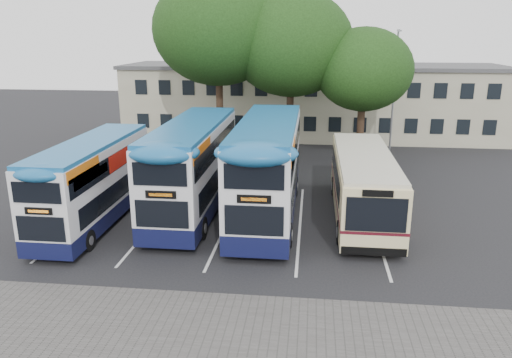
{
  "coord_description": "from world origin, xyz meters",
  "views": [
    {
      "loc": [
        0.17,
        -17.4,
        8.77
      ],
      "look_at": [
        -2.38,
        5.0,
        2.18
      ],
      "focal_mm": 35.0,
      "sensor_mm": 36.0,
      "label": 1
    }
  ],
  "objects_px": {
    "lamp_post": "(394,86)",
    "tree_mid": "(291,44)",
    "tree_right": "(364,70)",
    "bus_dd_mid": "(193,163)",
    "bus_dd_left": "(93,179)",
    "tree_left": "(218,30)",
    "bus_single": "(363,181)",
    "bus_dd_right": "(268,164)"
  },
  "relations": [
    {
      "from": "tree_right",
      "to": "bus_dd_mid",
      "type": "height_order",
      "value": "tree_right"
    },
    {
      "from": "lamp_post",
      "to": "tree_right",
      "type": "bearing_deg",
      "value": -131.4
    },
    {
      "from": "bus_dd_left",
      "to": "bus_dd_right",
      "type": "distance_m",
      "value": 8.33
    },
    {
      "from": "lamp_post",
      "to": "bus_single",
      "type": "height_order",
      "value": "lamp_post"
    },
    {
      "from": "tree_mid",
      "to": "tree_right",
      "type": "xyz_separation_m",
      "value": [
        4.92,
        -1.03,
        -1.64
      ]
    },
    {
      "from": "tree_right",
      "to": "tree_left",
      "type": "bearing_deg",
      "value": 175.17
    },
    {
      "from": "tree_left",
      "to": "tree_right",
      "type": "xyz_separation_m",
      "value": [
        9.97,
        -0.84,
        -2.58
      ]
    },
    {
      "from": "tree_right",
      "to": "bus_dd_right",
      "type": "bearing_deg",
      "value": -116.03
    },
    {
      "from": "bus_single",
      "to": "tree_right",
      "type": "bearing_deg",
      "value": 86.02
    },
    {
      "from": "tree_right",
      "to": "bus_single",
      "type": "bearing_deg",
      "value": -93.98
    },
    {
      "from": "lamp_post",
      "to": "tree_mid",
      "type": "distance_m",
      "value": 8.22
    },
    {
      "from": "lamp_post",
      "to": "tree_right",
      "type": "xyz_separation_m",
      "value": [
        -2.51,
        -2.85,
        1.36
      ]
    },
    {
      "from": "bus_dd_right",
      "to": "tree_right",
      "type": "bearing_deg",
      "value": 63.97
    },
    {
      "from": "lamp_post",
      "to": "tree_right",
      "type": "relative_size",
      "value": 0.98
    },
    {
      "from": "tree_left",
      "to": "bus_single",
      "type": "height_order",
      "value": "tree_left"
    },
    {
      "from": "lamp_post",
      "to": "bus_dd_mid",
      "type": "relative_size",
      "value": 0.83
    },
    {
      "from": "lamp_post",
      "to": "bus_dd_right",
      "type": "bearing_deg",
      "value": -119.64
    },
    {
      "from": "bus_single",
      "to": "bus_dd_left",
      "type": "bearing_deg",
      "value": -169.23
    },
    {
      "from": "bus_dd_left",
      "to": "bus_single",
      "type": "distance_m",
      "value": 13.0
    },
    {
      "from": "tree_mid",
      "to": "bus_dd_left",
      "type": "height_order",
      "value": "tree_mid"
    },
    {
      "from": "tree_left",
      "to": "tree_mid",
      "type": "bearing_deg",
      "value": 2.08
    },
    {
      "from": "lamp_post",
      "to": "bus_dd_left",
      "type": "distance_m",
      "value": 22.71
    },
    {
      "from": "tree_left",
      "to": "bus_dd_mid",
      "type": "relative_size",
      "value": 1.18
    },
    {
      "from": "bus_dd_left",
      "to": "bus_dd_mid",
      "type": "height_order",
      "value": "bus_dd_mid"
    },
    {
      "from": "bus_dd_mid",
      "to": "lamp_post",
      "type": "bearing_deg",
      "value": 49.43
    },
    {
      "from": "tree_left",
      "to": "tree_right",
      "type": "relative_size",
      "value": 1.39
    },
    {
      "from": "tree_left",
      "to": "bus_dd_left",
      "type": "distance_m",
      "value": 15.82
    },
    {
      "from": "tree_left",
      "to": "tree_right",
      "type": "bearing_deg",
      "value": -4.83
    },
    {
      "from": "lamp_post",
      "to": "tree_left",
      "type": "xyz_separation_m",
      "value": [
        -12.48,
        -2.01,
        3.94
      ]
    },
    {
      "from": "tree_mid",
      "to": "bus_dd_mid",
      "type": "height_order",
      "value": "tree_mid"
    },
    {
      "from": "bus_dd_left",
      "to": "bus_dd_right",
      "type": "bearing_deg",
      "value": 13.37
    },
    {
      "from": "tree_mid",
      "to": "bus_dd_left",
      "type": "bearing_deg",
      "value": -121.48
    },
    {
      "from": "tree_mid",
      "to": "bus_dd_mid",
      "type": "bearing_deg",
      "value": -109.82
    },
    {
      "from": "tree_mid",
      "to": "bus_dd_mid",
      "type": "xyz_separation_m",
      "value": [
        -4.27,
        -11.84,
        -5.57
      ]
    },
    {
      "from": "bus_single",
      "to": "bus_dd_mid",
      "type": "bearing_deg",
      "value": -178.32
    },
    {
      "from": "tree_mid",
      "to": "bus_dd_right",
      "type": "bearing_deg",
      "value": -92.31
    },
    {
      "from": "lamp_post",
      "to": "bus_single",
      "type": "distance_m",
      "value": 14.18
    },
    {
      "from": "tree_right",
      "to": "bus_dd_mid",
      "type": "bearing_deg",
      "value": -130.35
    },
    {
      "from": "bus_dd_right",
      "to": "bus_single",
      "type": "xyz_separation_m",
      "value": [
        4.67,
        0.51,
        -0.82
      ]
    },
    {
      "from": "bus_dd_left",
      "to": "tree_left",
      "type": "bearing_deg",
      "value": 75.68
    },
    {
      "from": "bus_dd_left",
      "to": "tree_mid",
      "type": "bearing_deg",
      "value": 58.52
    },
    {
      "from": "lamp_post",
      "to": "tree_mid",
      "type": "bearing_deg",
      "value": -166.22
    }
  ]
}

